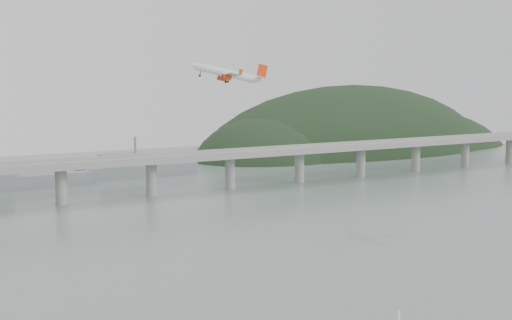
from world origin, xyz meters
TOP-DOWN VIEW (x-y plane):
  - ground at (0.00, 0.00)m, footprint 900.00×900.00m
  - bridge at (-1.15, 200.00)m, footprint 800.00×22.00m
  - headland at (285.18, 331.75)m, footprint 365.00×155.00m
  - airliner at (7.36, 88.28)m, footprint 31.44×29.12m

SIDE VIEW (x-z plane):
  - headland at x=285.18m, z-range -97.34..58.66m
  - ground at x=0.00m, z-range 0.00..0.00m
  - bridge at x=-1.15m, z-range 5.70..29.60m
  - airliner at x=7.36m, z-range 61.92..71.38m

